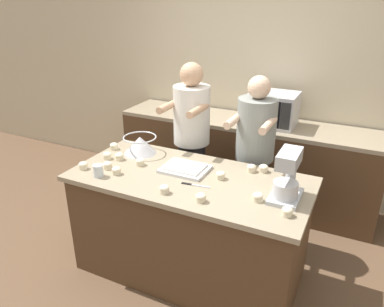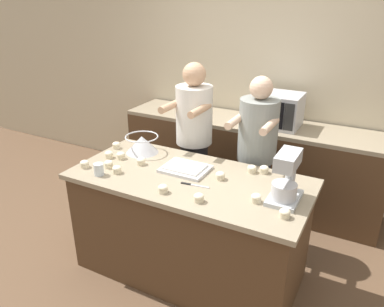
% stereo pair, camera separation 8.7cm
% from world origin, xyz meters
% --- Properties ---
extents(ground_plane, '(16.00, 16.00, 0.00)m').
position_xyz_m(ground_plane, '(0.00, 0.00, 0.00)').
color(ground_plane, brown).
extents(back_wall, '(10.00, 0.06, 2.70)m').
position_xyz_m(back_wall, '(0.00, 1.73, 1.35)').
color(back_wall, beige).
rests_on(back_wall, ground_plane).
extents(island_counter, '(1.85, 0.88, 0.89)m').
position_xyz_m(island_counter, '(0.00, 0.00, 0.45)').
color(island_counter, '#4C331E').
rests_on(island_counter, ground_plane).
extents(back_counter, '(2.80, 0.60, 0.94)m').
position_xyz_m(back_counter, '(0.00, 1.38, 0.47)').
color(back_counter, '#4C331E').
rests_on(back_counter, ground_plane).
extents(person_left, '(0.35, 0.51, 1.64)m').
position_xyz_m(person_left, '(-0.31, 0.67, 0.86)').
color(person_left, '#232328').
rests_on(person_left, ground_plane).
extents(person_right, '(0.35, 0.51, 1.58)m').
position_xyz_m(person_right, '(0.31, 0.67, 0.83)').
color(person_right, '#33384C').
rests_on(person_right, ground_plane).
extents(stand_mixer, '(0.20, 0.30, 0.35)m').
position_xyz_m(stand_mixer, '(0.74, -0.00, 1.05)').
color(stand_mixer, '#B2B7BC').
rests_on(stand_mixer, island_counter).
extents(mixing_bowl, '(0.29, 0.29, 0.15)m').
position_xyz_m(mixing_bowl, '(-0.60, 0.23, 0.97)').
color(mixing_bowl, '#BCBCC1').
rests_on(mixing_bowl, island_counter).
extents(baking_tray, '(0.36, 0.29, 0.04)m').
position_xyz_m(baking_tray, '(-0.08, 0.09, 0.91)').
color(baking_tray, silver).
rests_on(baking_tray, island_counter).
extents(microwave_oven, '(0.47, 0.39, 0.33)m').
position_xyz_m(microwave_oven, '(0.27, 1.37, 1.10)').
color(microwave_oven, '#B7B7BC').
rests_on(microwave_oven, back_counter).
extents(drinking_glass, '(0.08, 0.08, 0.09)m').
position_xyz_m(drinking_glass, '(-0.64, -0.30, 0.94)').
color(drinking_glass, silver).
rests_on(drinking_glass, island_counter).
extents(knife, '(0.22, 0.04, 0.01)m').
position_xyz_m(knife, '(0.09, -0.11, 0.89)').
color(knife, '#BCBCC1').
rests_on(knife, island_counter).
extents(cupcake_0, '(0.07, 0.07, 0.06)m').
position_xyz_m(cupcake_0, '(-0.68, 0.03, 0.92)').
color(cupcake_0, beige).
rests_on(cupcake_0, island_counter).
extents(cupcake_1, '(0.07, 0.07, 0.06)m').
position_xyz_m(cupcake_1, '(0.23, -0.29, 0.92)').
color(cupcake_1, beige).
rests_on(cupcake_1, island_counter).
extents(cupcake_2, '(0.07, 0.07, 0.06)m').
position_xyz_m(cupcake_2, '(0.58, -0.12, 0.92)').
color(cupcake_2, beige).
rests_on(cupcake_2, island_counter).
extents(cupcake_3, '(0.07, 0.07, 0.06)m').
position_xyz_m(cupcake_3, '(0.80, -0.21, 0.92)').
color(cupcake_3, beige).
rests_on(cupcake_3, island_counter).
extents(cupcake_4, '(0.07, 0.07, 0.06)m').
position_xyz_m(cupcake_4, '(-0.54, -0.20, 0.92)').
color(cupcake_4, beige).
rests_on(cupcake_4, island_counter).
extents(cupcake_5, '(0.07, 0.07, 0.06)m').
position_xyz_m(cupcake_5, '(0.23, 0.08, 0.92)').
color(cupcake_5, beige).
rests_on(cupcake_5, island_counter).
extents(cupcake_6, '(0.07, 0.07, 0.06)m').
position_xyz_m(cupcake_6, '(-0.46, 0.02, 0.92)').
color(cupcake_6, beige).
rests_on(cupcake_6, island_counter).
extents(cupcake_7, '(0.07, 0.07, 0.06)m').
position_xyz_m(cupcake_7, '(-0.05, -0.30, 0.92)').
color(cupcake_7, beige).
rests_on(cupcake_7, island_counter).
extents(cupcake_8, '(0.07, 0.07, 0.06)m').
position_xyz_m(cupcake_8, '(-0.78, 0.00, 0.92)').
color(cupcake_8, beige).
rests_on(cupcake_8, island_counter).
extents(cupcake_9, '(0.07, 0.07, 0.06)m').
position_xyz_m(cupcake_9, '(-0.83, -0.24, 0.92)').
color(cupcake_9, beige).
rests_on(cupcake_9, island_counter).
extents(cupcake_10, '(0.07, 0.07, 0.06)m').
position_xyz_m(cupcake_10, '(0.48, 0.34, 0.92)').
color(cupcake_10, beige).
rests_on(cupcake_10, island_counter).
extents(cupcake_11, '(0.07, 0.07, 0.06)m').
position_xyz_m(cupcake_11, '(-0.66, -0.15, 0.92)').
color(cupcake_11, beige).
rests_on(cupcake_11, island_counter).
extents(cupcake_12, '(0.07, 0.07, 0.06)m').
position_xyz_m(cupcake_12, '(-0.86, 0.20, 0.92)').
color(cupcake_12, beige).
rests_on(cupcake_12, island_counter).
extents(cupcake_13, '(0.07, 0.07, 0.06)m').
position_xyz_m(cupcake_13, '(0.40, 0.30, 0.92)').
color(cupcake_13, beige).
rests_on(cupcake_13, island_counter).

